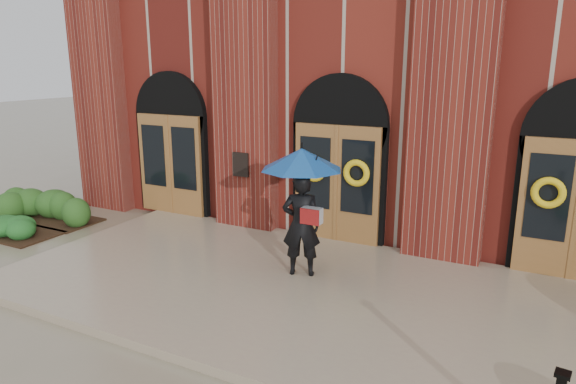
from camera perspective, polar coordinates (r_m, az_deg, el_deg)
The scene contains 6 objects.
ground at distance 9.10m, azimuth -1.36°, elevation -11.24°, with size 90.00×90.00×0.00m, color gray.
landing at distance 9.19m, azimuth -0.91°, elevation -10.46°, with size 10.00×5.30×0.15m, color gray.
church_building at distance 16.47m, azimuth 13.75°, elevation 12.45°, with size 16.20×12.53×7.00m.
man_with_umbrella at distance 9.00m, azimuth 1.53°, elevation 0.49°, with size 1.87×1.87×2.32m.
hedge_wall_left at distance 14.49m, azimuth -25.38°, elevation -1.41°, with size 2.67×1.07×0.68m, color #254D19.
hedge_front_left at distance 13.31m, azimuth -27.22°, elevation -3.49°, with size 1.23×1.06×0.44m, color #1D561E.
Camera 1 is at (3.96, -7.20, 3.93)m, focal length 32.00 mm.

